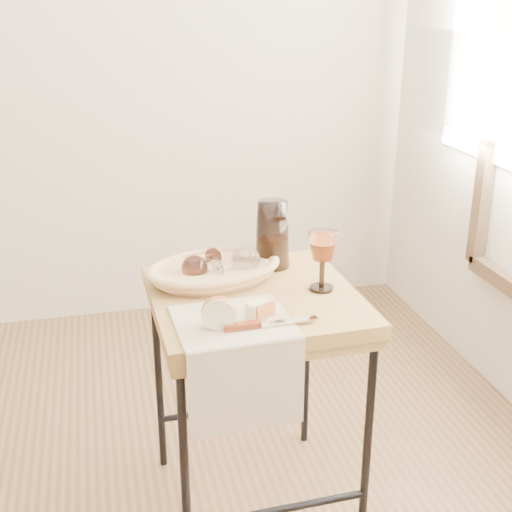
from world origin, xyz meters
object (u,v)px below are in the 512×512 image
object	(u,v)px
tea_towel	(233,322)
pitcher	(272,234)
bread_basket	(215,272)
goblet_lying_b	(234,264)
table_knife	(267,322)
goblet_lying_a	(203,263)
apple_half	(219,312)
wine_goblet	(322,261)
side_table	(254,403)

from	to	relation	value
tea_towel	pitcher	world-z (taller)	pitcher
bread_basket	goblet_lying_b	distance (m)	0.06
table_knife	goblet_lying_a	bearing A→B (deg)	105.05
tea_towel	table_knife	world-z (taller)	table_knife
bread_basket	table_knife	size ratio (longest dim) A/B	1.48
goblet_lying_a	apple_half	xyz separation A→B (m)	(-0.01, -0.33, -0.00)
tea_towel	wine_goblet	bearing A→B (deg)	24.07
table_knife	bread_basket	bearing A→B (deg)	100.68
tea_towel	table_knife	size ratio (longest dim) A/B	1.23
bread_basket	apple_half	distance (m)	0.31
goblet_lying_b	apple_half	distance (m)	0.31
bread_basket	goblet_lying_b	bearing A→B (deg)	-34.04
goblet_lying_b	table_knife	distance (m)	0.32
side_table	wine_goblet	bearing A→B (deg)	-6.17
goblet_lying_a	goblet_lying_b	world-z (taller)	goblet_lying_b
tea_towel	goblet_lying_b	world-z (taller)	goblet_lying_b
side_table	pitcher	xyz separation A→B (m)	(0.10, 0.19, 0.47)
tea_towel	wine_goblet	size ratio (longest dim) A/B	1.68
tea_towel	apple_half	xyz separation A→B (m)	(-0.04, -0.02, 0.05)
side_table	tea_towel	xyz separation A→B (m)	(-0.10, -0.17, 0.37)
side_table	bread_basket	world-z (taller)	bread_basket
wine_goblet	table_knife	xyz separation A→B (m)	(-0.21, -0.19, -0.07)
table_knife	apple_half	bearing A→B (deg)	167.18
goblet_lying_a	goblet_lying_b	xyz separation A→B (m)	(0.09, -0.04, 0.00)
wine_goblet	tea_towel	bearing A→B (deg)	-153.24
side_table	goblet_lying_a	distance (m)	0.45
goblet_lying_b	table_knife	size ratio (longest dim) A/B	0.58
pitcher	table_knife	xyz separation A→B (m)	(-0.12, -0.40, -0.09)
tea_towel	table_knife	xyz separation A→B (m)	(0.08, -0.05, 0.01)
bread_basket	goblet_lying_a	bearing A→B (deg)	141.19
side_table	bread_basket	xyz separation A→B (m)	(-0.09, 0.12, 0.39)
bread_basket	apple_half	world-z (taller)	apple_half
goblet_lying_b	apple_half	size ratio (longest dim) A/B	1.54
pitcher	tea_towel	bearing A→B (deg)	-112.53
bread_basket	pitcher	xyz separation A→B (m)	(0.19, 0.07, 0.08)
apple_half	tea_towel	bearing A→B (deg)	47.34
apple_half	table_knife	bearing A→B (deg)	3.74
tea_towel	bread_basket	bearing A→B (deg)	86.14
goblet_lying_a	goblet_lying_b	distance (m)	0.09
bread_basket	goblet_lying_a	distance (m)	0.04
tea_towel	goblet_lying_b	xyz separation A→B (m)	(0.06, 0.26, 0.05)
wine_goblet	table_knife	bearing A→B (deg)	-137.33
bread_basket	goblet_lying_b	size ratio (longest dim) A/B	2.54
goblet_lying_b	goblet_lying_a	bearing A→B (deg)	131.16
bread_basket	table_knife	distance (m)	0.34
side_table	table_knife	distance (m)	0.44
tea_towel	side_table	bearing A→B (deg)	57.07
goblet_lying_b	wine_goblet	world-z (taller)	wine_goblet
side_table	goblet_lying_b	world-z (taller)	goblet_lying_b
tea_towel	pitcher	xyz separation A→B (m)	(0.20, 0.35, 0.10)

